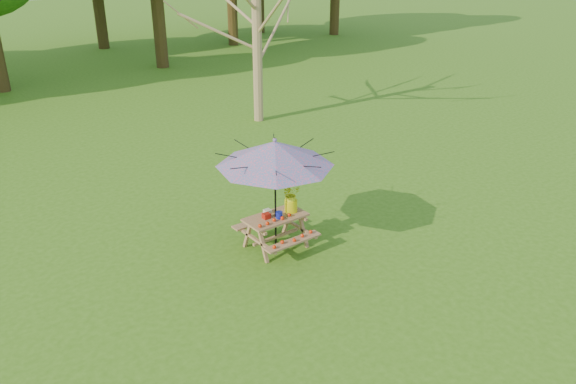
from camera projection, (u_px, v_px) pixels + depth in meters
picnic_table at (276, 232)px, 10.89m from camera, size 1.20×1.32×0.67m
patio_umbrella at (275, 154)px, 10.23m from camera, size 2.56×2.56×2.25m
produce_bins at (272, 214)px, 10.71m from camera, size 0.34×0.44×0.13m
tomatoes_row at (275, 220)px, 10.52m from camera, size 0.77×0.13×0.07m
flower_bucket at (291, 197)px, 10.82m from camera, size 0.39×0.36×0.56m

